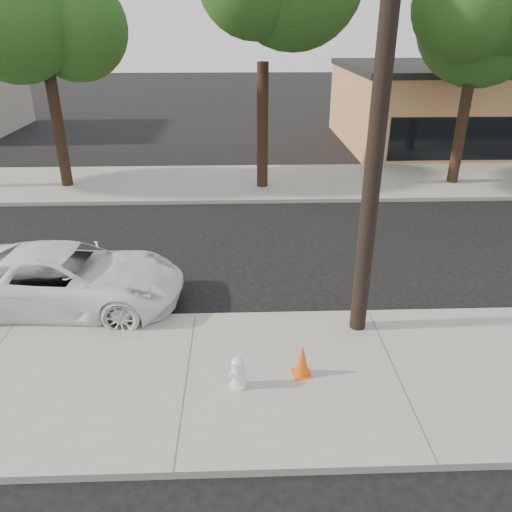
% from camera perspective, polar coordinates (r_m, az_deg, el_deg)
% --- Properties ---
extents(ground, '(120.00, 120.00, 0.00)m').
position_cam_1_polar(ground, '(13.46, -6.25, -2.53)').
color(ground, black).
rests_on(ground, ground).
extents(near_sidewalk, '(90.00, 4.40, 0.15)m').
position_cam_1_polar(near_sidewalk, '(9.82, -7.90, -13.88)').
color(near_sidewalk, gray).
rests_on(near_sidewalk, ground).
extents(far_sidewalk, '(90.00, 5.00, 0.15)m').
position_cam_1_polar(far_sidewalk, '(21.32, -4.81, 8.34)').
color(far_sidewalk, gray).
rests_on(far_sidewalk, ground).
extents(curb_near, '(90.00, 0.12, 0.16)m').
position_cam_1_polar(curb_near, '(11.61, -6.93, -7.03)').
color(curb_near, '#9E9B93').
rests_on(curb_near, ground).
extents(building_main, '(18.00, 10.00, 4.00)m').
position_cam_1_polar(building_main, '(31.92, 26.91, 15.01)').
color(building_main, '#BA7C4D').
rests_on(building_main, ground).
extents(utility_pole, '(1.40, 0.34, 9.00)m').
position_cam_1_polar(utility_pole, '(9.66, 13.85, 15.38)').
color(utility_pole, black).
rests_on(utility_pole, near_sidewalk).
extents(tree_b, '(4.34, 4.20, 8.45)m').
position_cam_1_polar(tree_b, '(21.09, -22.96, 23.22)').
color(tree_b, black).
rests_on(tree_b, far_sidewalk).
extents(tree_c, '(4.96, 4.80, 9.55)m').
position_cam_1_polar(tree_c, '(19.57, 1.57, 27.19)').
color(tree_c, black).
rests_on(tree_c, far_sidewalk).
extents(tree_d, '(4.50, 4.35, 8.75)m').
position_cam_1_polar(tree_d, '(21.85, 24.91, 23.48)').
color(tree_d, black).
rests_on(tree_d, far_sidewalk).
extents(police_cruiser, '(5.56, 2.87, 1.50)m').
position_cam_1_polar(police_cruiser, '(12.57, -20.69, -2.39)').
color(police_cruiser, white).
rests_on(police_cruiser, ground).
extents(fire_hydrant, '(0.34, 0.30, 0.62)m').
position_cam_1_polar(fire_hydrant, '(9.31, -2.07, -13.20)').
color(fire_hydrant, white).
rests_on(fire_hydrant, near_sidewalk).
extents(traffic_cone, '(0.38, 0.38, 0.66)m').
position_cam_1_polar(traffic_cone, '(9.60, 5.29, -11.81)').
color(traffic_cone, '#F1530C').
rests_on(traffic_cone, near_sidewalk).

